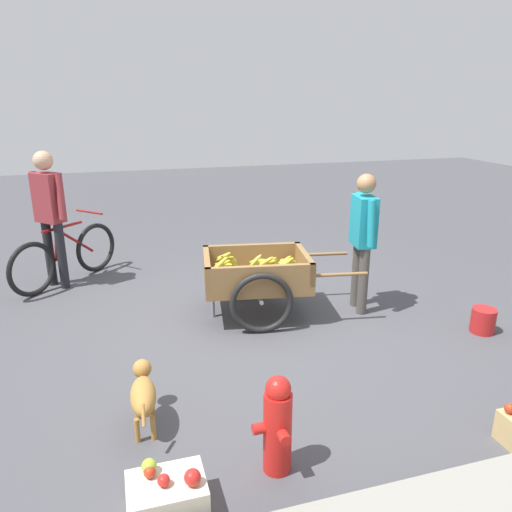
% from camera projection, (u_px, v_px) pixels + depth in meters
% --- Properties ---
extents(ground_plane, '(24.00, 24.00, 0.00)m').
position_uv_depth(ground_plane, '(256.00, 331.00, 4.96)').
color(ground_plane, '#47474C').
extents(fruit_cart, '(1.75, 1.04, 0.74)m').
position_uv_depth(fruit_cart, '(257.00, 277.00, 5.21)').
color(fruit_cart, olive).
rests_on(fruit_cart, ground).
extents(vendor_person, '(0.25, 0.56, 1.51)m').
position_uv_depth(vendor_person, '(363.00, 232.00, 5.20)').
color(vendor_person, '#4C4742').
rests_on(vendor_person, ground).
extents(bicycle, '(1.22, 1.21, 0.85)m').
position_uv_depth(bicycle, '(66.00, 256.00, 6.17)').
color(bicycle, black).
rests_on(bicycle, ground).
extents(cyclist_person, '(0.39, 0.47, 1.67)m').
position_uv_depth(cyclist_person, '(49.00, 207.00, 5.84)').
color(cyclist_person, black).
rests_on(cyclist_person, ground).
extents(dog, '(0.21, 0.67, 0.40)m').
position_uv_depth(dog, '(143.00, 393.00, 3.46)').
color(dog, '#AD7A38').
rests_on(dog, ground).
extents(fire_hydrant, '(0.25, 0.25, 0.67)m').
position_uv_depth(fire_hydrant, '(277.00, 425.00, 3.02)').
color(fire_hydrant, red).
rests_on(fire_hydrant, ground).
extents(plastic_bucket, '(0.24, 0.24, 0.25)m').
position_uv_depth(plastic_bucket, '(483.00, 320.00, 4.91)').
color(plastic_bucket, '#B21E1E').
rests_on(plastic_bucket, ground).
extents(apple_crate, '(0.44, 0.32, 0.32)m').
position_uv_depth(apple_crate, '(167.00, 496.00, 2.76)').
color(apple_crate, beige).
rests_on(apple_crate, ground).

